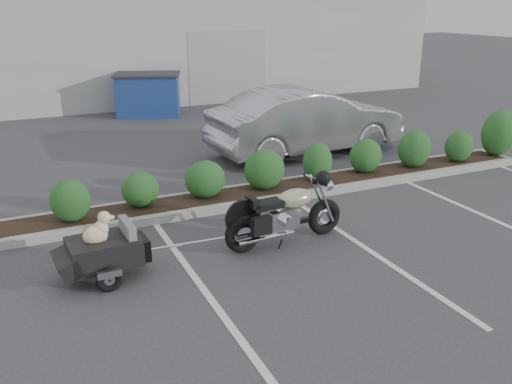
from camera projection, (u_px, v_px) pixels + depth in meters
name	position (u px, v px, depth m)	size (l,w,h in m)	color
ground	(280.00, 248.00, 8.36)	(90.00, 90.00, 0.00)	#38383A
planter_kerb	(274.00, 191.00, 10.61)	(12.00, 1.00, 0.15)	#9E9E93
building	(92.00, 42.00, 22.23)	(26.00, 10.00, 4.00)	#9EA099
motorcycle	(286.00, 215.00, 8.39)	(2.08, 0.71, 1.19)	black
pet_trailer	(103.00, 251.00, 7.32)	(1.66, 0.93, 0.99)	black
sedan	(307.00, 121.00, 13.33)	(1.71, 4.92, 1.62)	#A7A6AD
dumpster	(148.00, 94.00, 17.84)	(2.45, 2.05, 1.37)	navy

